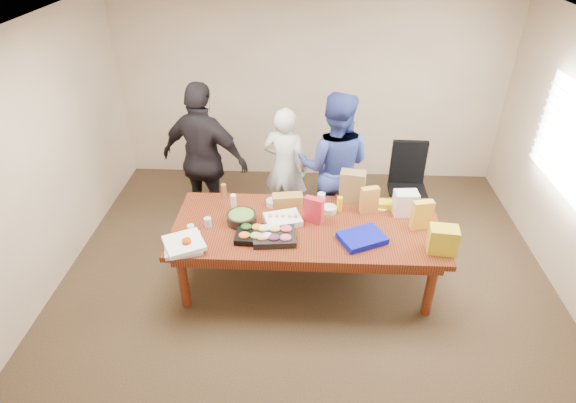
# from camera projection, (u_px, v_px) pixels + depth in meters

# --- Properties ---
(floor) EXTENTS (5.50, 5.00, 0.02)m
(floor) POSITION_uv_depth(u_px,v_px,m) (306.00, 280.00, 5.37)
(floor) COLOR #47301E
(floor) RESTS_ON ground
(ceiling) EXTENTS (5.50, 5.00, 0.02)m
(ceiling) POSITION_uv_depth(u_px,v_px,m) (312.00, 31.00, 3.91)
(ceiling) COLOR white
(ceiling) RESTS_ON wall_back
(wall_back) EXTENTS (5.50, 0.04, 2.70)m
(wall_back) POSITION_uv_depth(u_px,v_px,m) (310.00, 89.00, 6.75)
(wall_back) COLOR beige
(wall_back) RESTS_ON floor
(wall_left) EXTENTS (0.04, 5.00, 2.70)m
(wall_left) POSITION_uv_depth(u_px,v_px,m) (34.00, 169.00, 4.75)
(wall_left) COLOR beige
(wall_left) RESTS_ON floor
(window_panel) EXTENTS (0.03, 1.40, 1.10)m
(window_panel) POSITION_uv_depth(u_px,v_px,m) (569.00, 141.00, 4.96)
(window_panel) COLOR white
(window_panel) RESTS_ON wall_right
(window_blinds) EXTENTS (0.04, 1.36, 1.00)m
(window_blinds) POSITION_uv_depth(u_px,v_px,m) (566.00, 141.00, 4.96)
(window_blinds) COLOR beige
(window_blinds) RESTS_ON wall_right
(conference_table) EXTENTS (2.80, 1.20, 0.75)m
(conference_table) POSITION_uv_depth(u_px,v_px,m) (306.00, 253.00, 5.17)
(conference_table) COLOR #4C1C0F
(conference_table) RESTS_ON floor
(office_chair) EXTENTS (0.55, 0.55, 1.05)m
(office_chair) POSITION_uv_depth(u_px,v_px,m) (408.00, 189.00, 6.02)
(office_chair) COLOR black
(office_chair) RESTS_ON floor
(person_center) EXTENTS (0.66, 0.53, 1.58)m
(person_center) POSITION_uv_depth(u_px,v_px,m) (285.00, 167.00, 5.96)
(person_center) COLOR white
(person_center) RESTS_ON floor
(person_right) EXTENTS (0.99, 0.82, 1.86)m
(person_right) POSITION_uv_depth(u_px,v_px,m) (334.00, 167.00, 5.67)
(person_right) COLOR #304091
(person_right) RESTS_ON floor
(person_left) EXTENTS (1.22, 0.81, 1.93)m
(person_left) POSITION_uv_depth(u_px,v_px,m) (205.00, 160.00, 5.74)
(person_left) COLOR black
(person_left) RESTS_ON floor
(veggie_tray) EXTENTS (0.42, 0.34, 0.06)m
(veggie_tray) POSITION_uv_depth(u_px,v_px,m) (257.00, 235.00, 4.77)
(veggie_tray) COLOR black
(veggie_tray) RESTS_ON conference_table
(fruit_tray) EXTENTS (0.45, 0.37, 0.06)m
(fruit_tray) POSITION_uv_depth(u_px,v_px,m) (274.00, 236.00, 4.75)
(fruit_tray) COLOR black
(fruit_tray) RESTS_ON conference_table
(sheet_cake) EXTENTS (0.44, 0.38, 0.06)m
(sheet_cake) POSITION_uv_depth(u_px,v_px,m) (283.00, 219.00, 5.00)
(sheet_cake) COLOR white
(sheet_cake) RESTS_ON conference_table
(salad_bowl) EXTENTS (0.39, 0.39, 0.10)m
(salad_bowl) POSITION_uv_depth(u_px,v_px,m) (242.00, 218.00, 4.99)
(salad_bowl) COLOR black
(salad_bowl) RESTS_ON conference_table
(chip_bag_blue) EXTENTS (0.53, 0.48, 0.06)m
(chip_bag_blue) POSITION_uv_depth(u_px,v_px,m) (362.00, 238.00, 4.73)
(chip_bag_blue) COLOR #080E9D
(chip_bag_blue) RESTS_ON conference_table
(chip_bag_red) EXTENTS (0.21, 0.15, 0.29)m
(chip_bag_red) POSITION_uv_depth(u_px,v_px,m) (314.00, 210.00, 4.95)
(chip_bag_red) COLOR red
(chip_bag_red) RESTS_ON conference_table
(chip_bag_yellow) EXTENTS (0.22, 0.13, 0.31)m
(chip_bag_yellow) POSITION_uv_depth(u_px,v_px,m) (422.00, 215.00, 4.85)
(chip_bag_yellow) COLOR yellow
(chip_bag_yellow) RESTS_ON conference_table
(chip_bag_orange) EXTENTS (0.21, 0.14, 0.30)m
(chip_bag_orange) POSITION_uv_depth(u_px,v_px,m) (369.00, 200.00, 5.10)
(chip_bag_orange) COLOR #CD8B3B
(chip_bag_orange) RESTS_ON conference_table
(mayo_jar) EXTENTS (0.09, 0.09, 0.14)m
(mayo_jar) POSITION_uv_depth(u_px,v_px,m) (321.00, 199.00, 5.28)
(mayo_jar) COLOR silver
(mayo_jar) RESTS_ON conference_table
(mustard_bottle) EXTENTS (0.07, 0.07, 0.17)m
(mustard_bottle) POSITION_uv_depth(u_px,v_px,m) (340.00, 204.00, 5.15)
(mustard_bottle) COLOR #FAD200
(mustard_bottle) RESTS_ON conference_table
(dressing_bottle) EXTENTS (0.06, 0.06, 0.18)m
(dressing_bottle) POSITION_uv_depth(u_px,v_px,m) (224.00, 191.00, 5.37)
(dressing_bottle) COLOR brown
(dressing_bottle) RESTS_ON conference_table
(ranch_bottle) EXTENTS (0.08, 0.08, 0.18)m
(ranch_bottle) POSITION_uv_depth(u_px,v_px,m) (234.00, 202.00, 5.18)
(ranch_bottle) COLOR white
(ranch_bottle) RESTS_ON conference_table
(banana_bunch) EXTENTS (0.23, 0.15, 0.07)m
(banana_bunch) POSITION_uv_depth(u_px,v_px,m) (385.00, 205.00, 5.24)
(banana_bunch) COLOR yellow
(banana_bunch) RESTS_ON conference_table
(bread_loaf) EXTENTS (0.35, 0.20, 0.13)m
(bread_loaf) POSITION_uv_depth(u_px,v_px,m) (287.00, 200.00, 5.26)
(bread_loaf) COLOR olive
(bread_loaf) RESTS_ON conference_table
(kraft_bag) EXTENTS (0.30, 0.21, 0.36)m
(kraft_bag) POSITION_uv_depth(u_px,v_px,m) (352.00, 186.00, 5.29)
(kraft_bag) COLOR olive
(kraft_bag) RESTS_ON conference_table
(red_cup) EXTENTS (0.09, 0.09, 0.12)m
(red_cup) POSITION_uv_depth(u_px,v_px,m) (187.00, 245.00, 4.59)
(red_cup) COLOR #AB2F02
(red_cup) RESTS_ON conference_table
(clear_cup_a) EXTENTS (0.08, 0.08, 0.10)m
(clear_cup_a) POSITION_uv_depth(u_px,v_px,m) (191.00, 229.00, 4.82)
(clear_cup_a) COLOR silver
(clear_cup_a) RESTS_ON conference_table
(clear_cup_b) EXTENTS (0.09, 0.09, 0.10)m
(clear_cup_b) POSITION_uv_depth(u_px,v_px,m) (208.00, 222.00, 4.92)
(clear_cup_b) COLOR silver
(clear_cup_b) RESTS_ON conference_table
(pizza_box_lower) EXTENTS (0.45, 0.45, 0.04)m
(pizza_box_lower) POSITION_uv_depth(u_px,v_px,m) (183.00, 245.00, 4.64)
(pizza_box_lower) COLOR silver
(pizza_box_lower) RESTS_ON conference_table
(pizza_box_upper) EXTENTS (0.49, 0.49, 0.04)m
(pizza_box_upper) POSITION_uv_depth(u_px,v_px,m) (184.00, 243.00, 4.61)
(pizza_box_upper) COLOR white
(pizza_box_upper) RESTS_ON pizza_box_lower
(plate_a) EXTENTS (0.26, 0.26, 0.01)m
(plate_a) POSITION_uv_depth(u_px,v_px,m) (405.00, 209.00, 5.22)
(plate_a) COLOR beige
(plate_a) RESTS_ON conference_table
(plate_b) EXTENTS (0.28, 0.28, 0.01)m
(plate_b) POSITION_uv_depth(u_px,v_px,m) (381.00, 205.00, 5.28)
(plate_b) COLOR white
(plate_b) RESTS_ON conference_table
(dip_bowl_a) EXTENTS (0.16, 0.16, 0.06)m
(dip_bowl_a) POSITION_uv_depth(u_px,v_px,m) (329.00, 209.00, 5.16)
(dip_bowl_a) COLOR beige
(dip_bowl_a) RESTS_ON conference_table
(dip_bowl_b) EXTENTS (0.20, 0.20, 0.06)m
(dip_bowl_b) POSITION_uv_depth(u_px,v_px,m) (274.00, 203.00, 5.28)
(dip_bowl_b) COLOR silver
(dip_bowl_b) RESTS_ON conference_table
(grocery_bag_white) EXTENTS (0.26, 0.20, 0.27)m
(grocery_bag_white) POSITION_uv_depth(u_px,v_px,m) (405.00, 203.00, 5.08)
(grocery_bag_white) COLOR white
(grocery_bag_white) RESTS_ON conference_table
(grocery_bag_yellow) EXTENTS (0.29, 0.21, 0.27)m
(grocery_bag_yellow) POSITION_uv_depth(u_px,v_px,m) (443.00, 240.00, 4.53)
(grocery_bag_yellow) COLOR gold
(grocery_bag_yellow) RESTS_ON conference_table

